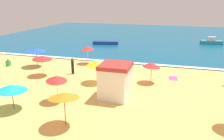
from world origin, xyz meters
name	(u,v)px	position (x,y,z in m)	size (l,w,h in m)	color
ground_plane	(107,79)	(0.00, 0.00, 0.00)	(60.00, 60.00, 0.00)	#EDBC60
ocean_water	(147,36)	(0.00, 28.00, 0.05)	(60.00, 44.00, 0.10)	#0F567A
wave_breaker_foam	(122,62)	(0.00, 6.30, 0.10)	(57.00, 0.70, 0.01)	white
lifeguard_cabana	(116,80)	(1.98, -3.95, 1.41)	(2.36, 2.53, 2.78)	white
beach_umbrella_0	(56,78)	(-2.07, -5.95, 1.86)	(2.25, 2.25, 2.15)	silver
beach_umbrella_2	(11,88)	(-4.45, -8.01, 1.64)	(2.98, 2.98, 1.90)	#4C3823
beach_umbrella_3	(42,58)	(-6.63, -0.73, 1.90)	(2.76, 2.75, 2.17)	silver
beach_umbrella_4	(96,63)	(-0.63, -1.17, 1.93)	(2.73, 2.74, 2.25)	silver
beach_umbrella_5	(64,95)	(0.15, -8.99, 2.03)	(2.41, 2.43, 2.30)	#4C3823
beach_umbrella_6	(152,65)	(4.27, 0.29, 1.74)	(1.85, 1.82, 2.04)	#4C3823
beach_umbrella_7	(88,48)	(-3.97, 4.88, 1.91)	(1.84, 1.82, 2.18)	silver
beach_umbrella_8	(36,50)	(-9.15, 2.00, 1.99)	(2.50, 2.49, 2.19)	#4C3823
beachgoer_2	(8,63)	(-12.56, 1.23, 0.34)	(0.43, 0.43, 0.82)	green
beachgoer_4	(73,66)	(-3.95, 0.62, 0.85)	(0.40, 0.40, 1.73)	black
beach_towel_0	(173,78)	(6.27, 2.11, 0.01)	(0.95, 1.44, 0.01)	#D84CA5
small_boat_0	(106,43)	(-5.58, 16.98, 0.36)	(4.45, 1.92, 0.53)	navy
small_boat_1	(211,42)	(11.95, 22.31, 0.51)	(3.73, 1.79, 1.24)	teal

